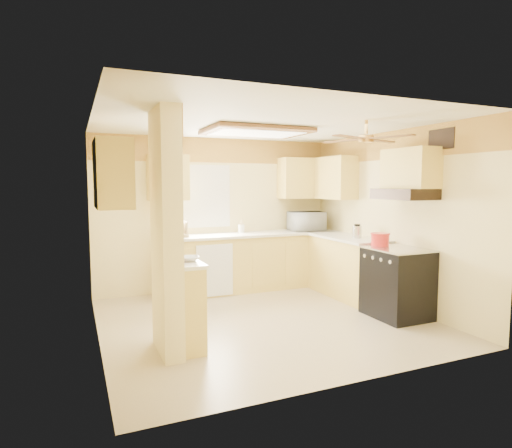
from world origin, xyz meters
name	(u,v)px	position (x,y,z in m)	size (l,w,h in m)	color
floor	(264,320)	(0.00, 0.00, 0.00)	(4.00, 4.00, 0.00)	tan
ceiling	(265,123)	(0.00, 0.00, 2.50)	(4.00, 4.00, 0.00)	white
wall_back	(217,214)	(0.00, 1.90, 1.25)	(4.00, 4.00, 0.00)	#F0DC92
wall_front	(356,243)	(0.00, -1.90, 1.25)	(4.00, 4.00, 0.00)	#F0DC92
wall_left	(95,231)	(-2.00, 0.00, 1.25)	(3.80, 3.80, 0.00)	#F0DC92
wall_right	(390,219)	(2.00, 0.00, 1.25)	(3.80, 3.80, 0.00)	#F0DC92
wallpaper_border	(217,150)	(0.00, 1.88, 2.30)	(4.00, 0.02, 0.40)	#FFC34B
partition_column	(166,233)	(-1.35, -0.55, 1.25)	(0.20, 0.70, 2.50)	#F0DC92
partition_ledge	(188,307)	(-1.13, -0.55, 0.45)	(0.25, 0.55, 0.90)	#FFDB68
ledge_top	(188,264)	(-1.13, -0.55, 0.92)	(0.28, 0.58, 0.04)	white
lower_cabinets_back	(252,262)	(0.50, 1.60, 0.45)	(3.00, 0.60, 0.90)	#FFDB68
lower_cabinets_right	(347,267)	(1.70, 0.60, 0.45)	(0.60, 1.40, 0.90)	#FFDB68
countertop_back	(252,234)	(0.50, 1.59, 0.92)	(3.04, 0.64, 0.04)	white
countertop_right	(347,238)	(1.69, 0.60, 0.92)	(0.64, 1.44, 0.04)	white
dishwasher_panel	(215,270)	(-0.25, 1.29, 0.43)	(0.58, 0.02, 0.80)	white
window	(203,196)	(-0.25, 1.89, 1.55)	(0.92, 0.02, 1.02)	white
upper_cab_back_left	(168,178)	(-0.85, 1.72, 1.85)	(0.60, 0.35, 0.70)	#FFDB68
upper_cab_back_right	(304,178)	(1.55, 1.72, 1.85)	(0.90, 0.35, 0.70)	#FFDB68
upper_cab_right	(332,178)	(1.82, 1.25, 1.85)	(0.35, 1.00, 0.70)	#FFDB68
upper_cab_left_wall	(113,174)	(-1.82, -0.25, 1.85)	(0.35, 0.75, 0.70)	#FFDB68
upper_cab_over_stove	(410,169)	(1.82, -0.55, 1.95)	(0.35, 0.76, 0.52)	#FFDB68
stove	(397,282)	(1.67, -0.55, 0.46)	(0.68, 0.77, 0.92)	black
range_hood	(404,194)	(1.74, -0.55, 1.62)	(0.50, 0.76, 0.14)	black
poster_menu	(176,174)	(-1.24, -0.55, 1.85)	(0.02, 0.42, 0.57)	black
poster_nashville	(177,238)	(-1.24, -0.55, 1.20)	(0.02, 0.42, 0.57)	black
ceiling_light_panel	(256,132)	(0.10, 0.50, 2.46)	(1.35, 0.95, 0.06)	brown
ceiling_fan	(366,139)	(1.00, -0.70, 2.29)	(1.15, 1.15, 0.26)	gold
vent_grate	(441,139)	(1.98, -0.90, 2.30)	(0.02, 0.40, 0.25)	black
microwave	(306,221)	(1.52, 1.57, 1.10)	(0.60, 0.40, 0.33)	white
bowl	(189,259)	(-1.10, -0.53, 0.97)	(0.21, 0.21, 0.05)	white
dutch_oven	(380,239)	(1.61, -0.26, 1.00)	(0.26, 0.26, 0.17)	red
kettle	(357,232)	(1.70, 0.37, 1.04)	(0.14, 0.14, 0.21)	silver
dish_rack	(174,231)	(-0.80, 1.61, 1.02)	(0.41, 0.31, 0.23)	tan
utensil_crock	(241,228)	(0.37, 1.74, 1.01)	(0.10, 0.10, 0.21)	white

